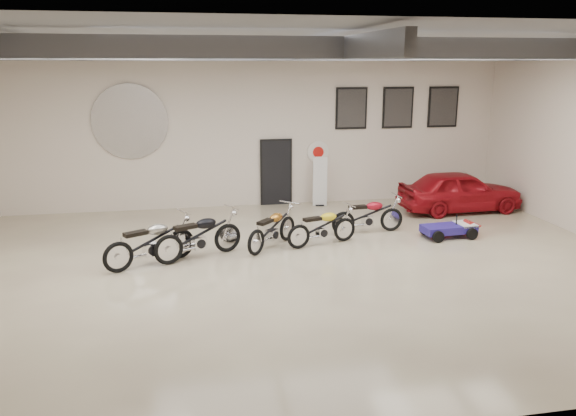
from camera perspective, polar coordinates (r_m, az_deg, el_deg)
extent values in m
cube|color=beige|center=(12.89, 1.00, -6.06)|extent=(16.00, 12.00, 0.01)
cube|color=slate|center=(12.08, 1.10, 16.75)|extent=(16.00, 12.00, 0.01)
cube|color=beige|center=(18.10, -2.85, 8.06)|extent=(16.00, 0.02, 5.00)
cube|color=black|center=(18.34, -1.22, 3.58)|extent=(0.92, 0.08, 2.10)
imported|color=maroon|center=(18.35, 17.04, 1.67)|extent=(1.66, 3.86, 1.30)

